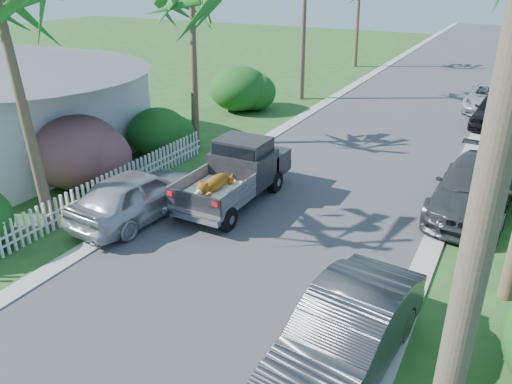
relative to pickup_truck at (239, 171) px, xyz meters
The scene contains 16 objects.
ground 8.14m from the pickup_truck, 74.20° to the right, with size 120.00×120.00×0.00m, color #254A1B.
road 17.39m from the pickup_truck, 82.72° to the left, with size 8.00×100.00×0.02m, color #38383A.
curb_left 17.38m from the pickup_truck, 96.95° to the left, with size 0.60×100.00×0.06m, color #A5A39E.
curb_right 18.44m from the pickup_truck, 69.33° to the left, with size 0.60×100.00×0.06m, color #A5A39E.
pickup_truck is the anchor object (origin of this frame).
parked_car_rn 8.38m from the pickup_truck, 46.17° to the right, with size 1.70×4.87×1.60m, color #2D2F32.
parked_car_rm 7.66m from the pickup_truck, 19.96° to the left, with size 2.27×5.58×1.62m, color #303335.
parked_car_rf 15.23m from the pickup_truck, 62.46° to the left, with size 1.88×4.68×1.59m, color black.
parked_car_rd 17.79m from the pickup_truck, 68.48° to the left, with size 2.36×5.13×1.42m, color silver.
parked_car_ln 3.48m from the pickup_truck, 126.35° to the right, with size 1.88×4.68×1.59m, color #B5B8BD.
shrub_l_b 5.88m from the pickup_truck, 162.42° to the right, with size 3.00×3.30×2.60m, color #BA1A5A.
shrub_l_c 5.66m from the pickup_truck, 156.83° to the left, with size 2.40×2.64×2.00m, color #134317.
shrub_l_d 11.76m from the pickup_truck, 119.56° to the left, with size 3.20×3.52×2.40m, color #134317.
picket_fence 4.46m from the pickup_truck, 149.10° to the right, with size 0.10×11.00×1.00m, color white.
house_left 10.88m from the pickup_truck, behind, with size 9.00×8.00×4.60m.
utility_pole_a 13.01m from the pickup_truck, 51.41° to the right, with size 1.60×0.26×9.00m.
Camera 1 is at (5.65, -5.80, 7.25)m, focal length 35.00 mm.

